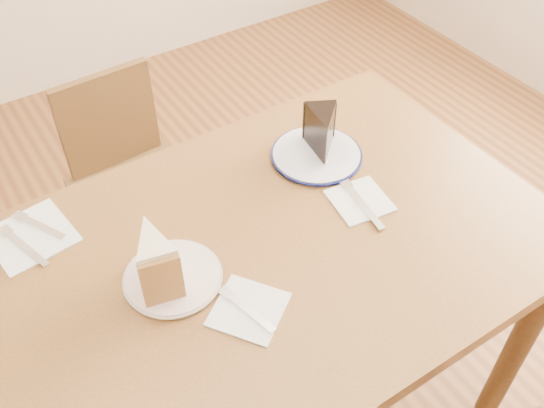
% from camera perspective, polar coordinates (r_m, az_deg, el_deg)
% --- Properties ---
extents(table, '(1.20, 0.80, 0.75)m').
position_cam_1_polar(table, '(1.34, -0.21, -6.57)').
color(table, '#472C13').
rests_on(table, ground).
extents(chair_far, '(0.38, 0.38, 0.73)m').
position_cam_1_polar(chair_far, '(1.96, -12.94, 2.29)').
color(chair_far, '#392311').
rests_on(chair_far, ground).
extents(plate_cream, '(0.19, 0.19, 0.01)m').
position_cam_1_polar(plate_cream, '(1.21, -9.31, -6.86)').
color(plate_cream, silver).
rests_on(plate_cream, table).
extents(plate_navy, '(0.21, 0.21, 0.01)m').
position_cam_1_polar(plate_navy, '(1.46, 4.20, 4.63)').
color(plate_navy, white).
rests_on(plate_navy, table).
extents(carrot_cake, '(0.09, 0.12, 0.11)m').
position_cam_1_polar(carrot_cake, '(1.17, -10.94, -5.13)').
color(carrot_cake, white).
rests_on(carrot_cake, plate_cream).
extents(chocolate_cake, '(0.12, 0.13, 0.10)m').
position_cam_1_polar(chocolate_cake, '(1.44, 4.78, 6.49)').
color(chocolate_cake, black).
rests_on(chocolate_cake, plate_navy).
extents(napkin_cream, '(0.18, 0.18, 0.00)m').
position_cam_1_polar(napkin_cream, '(1.16, -2.22, -9.87)').
color(napkin_cream, white).
rests_on(napkin_cream, table).
extents(napkin_navy, '(0.14, 0.14, 0.00)m').
position_cam_1_polar(napkin_navy, '(1.36, 8.26, 0.33)').
color(napkin_navy, white).
rests_on(napkin_navy, table).
extents(napkin_spare, '(0.18, 0.18, 0.00)m').
position_cam_1_polar(napkin_spare, '(1.37, -21.73, -2.82)').
color(napkin_spare, white).
rests_on(napkin_spare, table).
extents(fork_cream, '(0.05, 0.14, 0.00)m').
position_cam_1_polar(fork_cream, '(1.15, -2.35, -9.91)').
color(fork_cream, silver).
rests_on(fork_cream, napkin_cream).
extents(knife_navy, '(0.04, 0.17, 0.00)m').
position_cam_1_polar(knife_navy, '(1.35, 8.47, 0.01)').
color(knife_navy, silver).
rests_on(knife_navy, napkin_navy).
extents(fork_spare, '(0.08, 0.13, 0.00)m').
position_cam_1_polar(fork_spare, '(1.38, -21.03, -1.89)').
color(fork_spare, silver).
rests_on(fork_spare, napkin_spare).
extents(knife_spare, '(0.06, 0.16, 0.00)m').
position_cam_1_polar(knife_spare, '(1.35, -22.30, -3.70)').
color(knife_spare, silver).
rests_on(knife_spare, napkin_spare).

